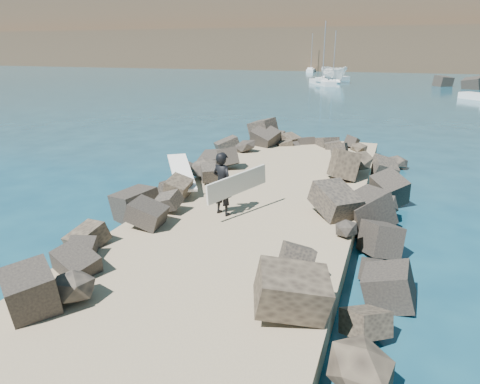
% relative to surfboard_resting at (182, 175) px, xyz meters
% --- Properties ---
extents(ground, '(800.00, 800.00, 0.00)m').
position_rel_surfboard_resting_xyz_m(ground, '(2.95, -1.27, -1.04)').
color(ground, '#0F384C').
rests_on(ground, ground).
extents(jetty, '(6.00, 26.00, 0.60)m').
position_rel_surfboard_resting_xyz_m(jetty, '(2.95, -3.27, -0.74)').
color(jetty, '#8C7759').
rests_on(jetty, ground).
extents(riprap_left, '(2.60, 22.00, 1.00)m').
position_rel_surfboard_resting_xyz_m(riprap_left, '(0.05, -2.77, -0.54)').
color(riprap_left, black).
rests_on(riprap_left, ground).
extents(riprap_right, '(2.60, 22.00, 1.00)m').
position_rel_surfboard_resting_xyz_m(riprap_right, '(5.85, -2.77, -0.54)').
color(riprap_right, black).
rests_on(riprap_right, ground).
extents(headland, '(360.00, 140.00, 32.00)m').
position_rel_surfboard_resting_xyz_m(headland, '(12.95, 158.73, 14.96)').
color(headland, '#2D4919').
rests_on(headland, ground).
extents(surfboard_resting, '(2.06, 2.55, 0.09)m').
position_rel_surfboard_resting_xyz_m(surfboard_resting, '(0.00, 0.00, 0.00)').
color(surfboard_resting, white).
rests_on(surfboard_resting, riprap_left).
extents(boat_imported, '(5.84, 6.81, 2.55)m').
position_rel_surfboard_resting_xyz_m(boat_imported, '(-3.04, 56.97, 0.23)').
color(boat_imported, white).
rests_on(boat_imported, ground).
extents(surfer_with_board, '(1.36, 2.08, 1.83)m').
position_rel_surfboard_resting_xyz_m(surfer_with_board, '(2.32, -1.80, 0.48)').
color(surfer_with_board, black).
rests_on(surfer_with_board, jetty).
extents(sailboat_e, '(2.29, 6.99, 8.30)m').
position_rel_surfboard_resting_xyz_m(sailboat_e, '(-12.31, 86.15, -0.70)').
color(sailboat_e, silver).
rests_on(sailboat_e, ground).
extents(sailboat_b, '(5.05, 6.05, 7.90)m').
position_rel_surfboard_resting_xyz_m(sailboat_b, '(-3.66, 60.37, -0.70)').
color(sailboat_b, silver).
rests_on(sailboat_b, ground).
extents(sailboat_a, '(4.96, 7.28, 8.89)m').
position_rel_surfboard_resting_xyz_m(sailboat_a, '(-4.01, 52.16, -0.70)').
color(sailboat_a, silver).
rests_on(sailboat_a, ground).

